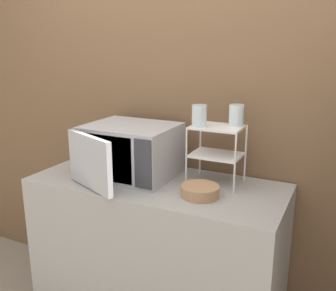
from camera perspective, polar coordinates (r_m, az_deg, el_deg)
wall_back at (r=2.33m, az=2.19°, el=5.68°), size 8.00×0.06×2.60m
counter at (r=2.33m, az=-1.68°, el=-16.32°), size 1.44×0.62×0.93m
microwave at (r=2.19m, az=-5.92°, el=-0.79°), size 0.52×0.59×0.30m
dish_rack at (r=2.06m, az=7.44°, el=0.48°), size 0.28×0.22×0.32m
glass_front_left at (r=2.01m, az=4.78°, el=4.55°), size 0.08×0.08×0.12m
glass_back_right at (r=2.05m, az=10.37°, el=4.57°), size 0.08×0.08×0.12m
bowl at (r=1.92m, az=4.91°, el=-6.96°), size 0.20×0.20×0.06m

